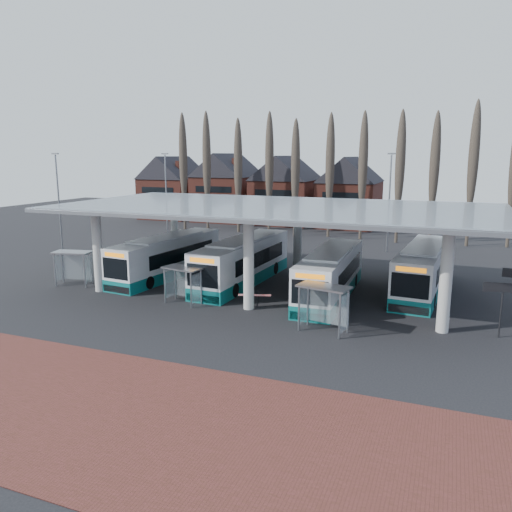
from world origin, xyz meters
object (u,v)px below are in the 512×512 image
at_px(shelter_0, 74,260).
at_px(shelter_1, 184,277).
at_px(bus_1, 243,262).
at_px(bus_0, 168,257).
at_px(shelter_2, 325,298).
at_px(bus_2, 331,275).
at_px(bus_3, 423,270).

relative_size(shelter_0, shelter_1, 1.06).
bearing_deg(bus_1, bus_0, -174.09).
relative_size(shelter_1, shelter_2, 0.92).
bearing_deg(bus_0, shelter_1, -45.17).
relative_size(bus_0, bus_2, 1.02).
distance_m(bus_3, shelter_0, 26.62).
xyz_separation_m(bus_2, shelter_0, (-19.35, -4.07, 0.35)).
relative_size(bus_2, bus_3, 0.96).
height_order(bus_2, bus_3, bus_3).
bearing_deg(shelter_1, bus_3, 42.28).
relative_size(bus_1, bus_2, 1.06).
xyz_separation_m(shelter_0, shelter_2, (20.67, -3.18, 0.04)).
bearing_deg(bus_1, shelter_2, -42.41).
distance_m(bus_1, shelter_1, 6.85).
height_order(bus_1, shelter_2, bus_1).
distance_m(bus_0, shelter_2, 17.44).
height_order(bus_1, shelter_1, bus_1).
bearing_deg(shelter_2, shelter_0, -177.46).
xyz_separation_m(bus_0, bus_2, (14.04, -1.00, -0.02)).
relative_size(bus_0, bus_1, 0.97).
bearing_deg(bus_0, shelter_0, -130.62).
distance_m(bus_0, bus_2, 14.07).
xyz_separation_m(bus_2, shelter_1, (-8.94, -5.27, 0.24)).
distance_m(bus_3, shelter_2, 12.04).
height_order(bus_1, bus_2, bus_1).
height_order(bus_0, bus_3, bus_3).
relative_size(bus_0, shelter_1, 4.27).
bearing_deg(bus_2, shelter_2, -80.90).
height_order(bus_0, bus_1, bus_1).
bearing_deg(shelter_0, bus_3, 4.85).
bearing_deg(bus_3, shelter_2, -109.05).
bearing_deg(bus_1, shelter_0, -152.98).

